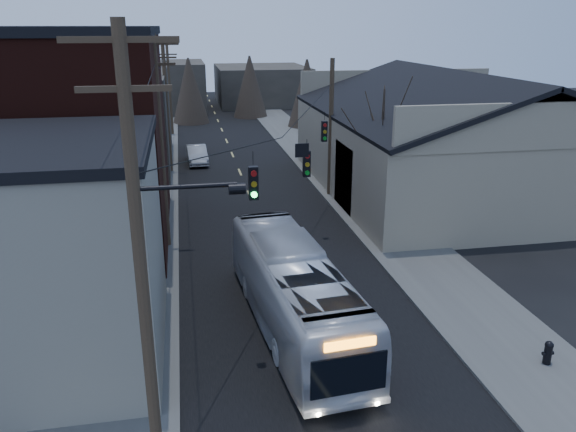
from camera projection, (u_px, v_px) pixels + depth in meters
name	position (u px, v px, depth m)	size (l,w,h in m)	color
road_surface	(243.00, 179.00, 39.67)	(9.00, 110.00, 0.02)	black
sidewalk_left	(149.00, 183.00, 38.52)	(4.00, 110.00, 0.12)	#474744
sidewalk_right	(332.00, 174.00, 40.79)	(4.00, 110.00, 0.12)	#474744
building_clapboard	(26.00, 257.00, 17.44)	(8.00, 8.00, 7.00)	gray
building_brick	(56.00, 142.00, 27.01)	(10.00, 12.00, 10.00)	black
building_left_far	(108.00, 120.00, 42.46)	(9.00, 14.00, 7.00)	#322D28
warehouse	(449.00, 149.00, 36.42)	(16.16, 20.60, 7.73)	gray
building_far_left	(164.00, 87.00, 70.21)	(10.00, 12.00, 6.00)	#322D28
building_far_right	(261.00, 85.00, 77.29)	(12.00, 14.00, 5.00)	#322D28
bare_tree	(381.00, 157.00, 30.34)	(0.40, 0.40, 7.20)	black
utility_lines	(198.00, 124.00, 32.08)	(11.24, 45.28, 10.50)	#382B1E
bus	(294.00, 291.00, 19.73)	(2.49, 10.66, 2.97)	silver
parked_car	(197.00, 155.00, 44.00)	(1.48, 4.25, 1.40)	#9D9FA4
fire_hydrant	(548.00, 352.00, 17.76)	(0.37, 0.27, 0.80)	black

